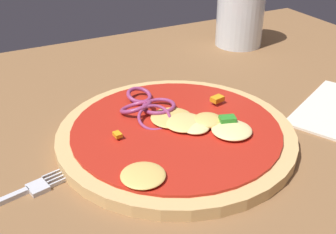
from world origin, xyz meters
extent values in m
cube|color=brown|center=(0.00, 0.00, 0.02)|extent=(1.11, 0.81, 0.04)
cylinder|color=tan|center=(0.05, 0.02, 0.05)|extent=(0.27, 0.27, 0.01)
cylinder|color=red|center=(0.05, 0.02, 0.05)|extent=(0.24, 0.24, 0.00)
ellipsoid|color=#E5BC60|center=(0.09, 0.01, 0.06)|extent=(0.03, 0.03, 0.01)
ellipsoid|color=#F4DB8E|center=(0.07, 0.01, 0.06)|extent=(0.03, 0.03, 0.01)
ellipsoid|color=#E5BC60|center=(-0.02, -0.05, 0.06)|extent=(0.04, 0.04, 0.01)
ellipsoid|color=#E5BC60|center=(0.06, 0.04, 0.06)|extent=(0.05, 0.05, 0.01)
ellipsoid|color=#F4DB8E|center=(0.10, -0.02, 0.06)|extent=(0.05, 0.05, 0.01)
ellipsoid|color=#EFCC72|center=(0.06, 0.02, 0.06)|extent=(0.05, 0.05, 0.01)
torus|color=#93386B|center=(0.04, 0.04, 0.06)|extent=(0.05, 0.05, 0.02)
torus|color=#93386B|center=(0.03, 0.07, 0.06)|extent=(0.05, 0.05, 0.02)
torus|color=#93386B|center=(0.04, 0.10, 0.06)|extent=(0.04, 0.04, 0.01)
torus|color=#93386B|center=(0.05, 0.06, 0.06)|extent=(0.06, 0.06, 0.01)
cube|color=#2D8C28|center=(0.11, -0.01, 0.06)|extent=(0.02, 0.02, 0.01)
cube|color=orange|center=(-0.01, 0.03, 0.06)|extent=(0.01, 0.01, 0.00)
cube|color=orange|center=(0.13, 0.04, 0.06)|extent=(0.02, 0.01, 0.01)
cube|color=silver|center=(-0.11, 0.00, 0.04)|extent=(0.02, 0.02, 0.01)
cube|color=silver|center=(-0.08, 0.00, 0.04)|extent=(0.03, 0.01, 0.00)
cube|color=silver|center=(-0.08, 0.01, 0.04)|extent=(0.03, 0.01, 0.00)
cube|color=silver|center=(-0.08, 0.01, 0.04)|extent=(0.03, 0.01, 0.00)
cube|color=silver|center=(-0.09, 0.02, 0.04)|extent=(0.03, 0.01, 0.00)
cylinder|color=silver|center=(0.31, 0.25, 0.10)|extent=(0.08, 0.08, 0.13)
cylinder|color=#C67214|center=(0.31, 0.25, 0.07)|extent=(0.07, 0.07, 0.07)
cylinder|color=white|center=(0.31, 0.25, 0.11)|extent=(0.07, 0.07, 0.02)
camera|label=1|loc=(-0.14, -0.35, 0.30)|focal=45.36mm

